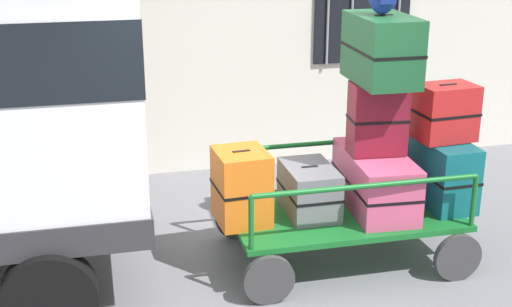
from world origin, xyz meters
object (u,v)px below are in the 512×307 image
Objects in this scene: suitcase_midleft_bottom at (309,190)px; suitcase_midright_middle at (446,112)px; luggage_cart at (341,219)px; suitcase_center_top at (382,49)px; suitcase_midright_bottom at (438,169)px; suitcase_center_middle at (378,118)px; suitcase_center_bottom at (375,181)px; suitcase_left_bottom at (241,187)px.

suitcase_midright_middle reaches higher than suitcase_midleft_bottom.
suitcase_midleft_bottom is (-0.31, 0.02, 0.30)m from luggage_cart.
suitcase_center_top is at bearing 7.15° from luggage_cart.
suitcase_midright_bottom is at bearing -1.51° from suitcase_center_top.
suitcase_center_bottom is at bearing -90.00° from suitcase_center_middle.
suitcase_center_top reaches higher than suitcase_midright_middle.
luggage_cart is at bearing 178.60° from suitcase_midright_middle.
suitcase_center_middle is at bearing -90.00° from suitcase_center_top.
suitcase_center_middle reaches higher than suitcase_center_bottom.
suitcase_center_middle reaches higher than luggage_cart.
suitcase_center_middle is at bearing 6.70° from luggage_cart.
suitcase_center_bottom is (0.62, -0.01, 0.03)m from suitcase_midleft_bottom.
suitcase_midright_bottom is at bearing -1.28° from suitcase_center_middle.
suitcase_center_bottom is 2.06× the size of suitcase_midright_middle.
suitcase_center_bottom is at bearing 177.03° from suitcase_midright_middle.
suitcase_midleft_bottom is at bearing -178.05° from suitcase_center_top.
suitcase_midright_middle reaches higher than suitcase_center_bottom.
suitcase_center_middle reaches higher than suitcase_midright_middle.
luggage_cart is 0.96m from suitcase_center_middle.
suitcase_midright_middle is at bearing -1.40° from luggage_cart.
luggage_cart is 0.43m from suitcase_midleft_bottom.
suitcase_midleft_bottom is at bearing -179.78° from suitcase_midright_bottom.
suitcase_midleft_bottom reaches higher than luggage_cart.
luggage_cart is at bearing -178.24° from suitcase_center_bottom.
luggage_cart is 1.32m from suitcase_midright_middle.
suitcase_left_bottom is 0.79× the size of suitcase_center_top.
suitcase_midleft_bottom is 1.39m from suitcase_midright_middle.
suitcase_left_bottom is at bearing -177.45° from suitcase_center_top.
suitcase_left_bottom is at bearing -178.80° from suitcase_midright_bottom.
luggage_cart is at bearing -173.30° from suitcase_center_middle.
suitcase_center_middle is 0.62m from suitcase_midright_middle.
luggage_cart is 3.91× the size of suitcase_midright_middle.
luggage_cart is 1.01m from suitcase_left_bottom.
suitcase_center_middle is at bearing 2.43° from suitcase_left_bottom.
luggage_cart is 2.32× the size of suitcase_midright_bottom.
suitcase_center_middle is (0.00, 0.03, 0.57)m from suitcase_center_bottom.
suitcase_midleft_bottom is 1.22× the size of suitcase_midright_middle.
suitcase_center_top is (0.31, 0.04, 1.52)m from luggage_cart.
suitcase_midright_middle is (0.62, -0.06, -0.58)m from suitcase_center_top.
suitcase_center_top is 1.51× the size of suitcase_midright_middle.
suitcase_center_top reaches higher than suitcase_midright_bottom.
suitcase_center_bottom is at bearing -178.79° from suitcase_midright_bottom.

